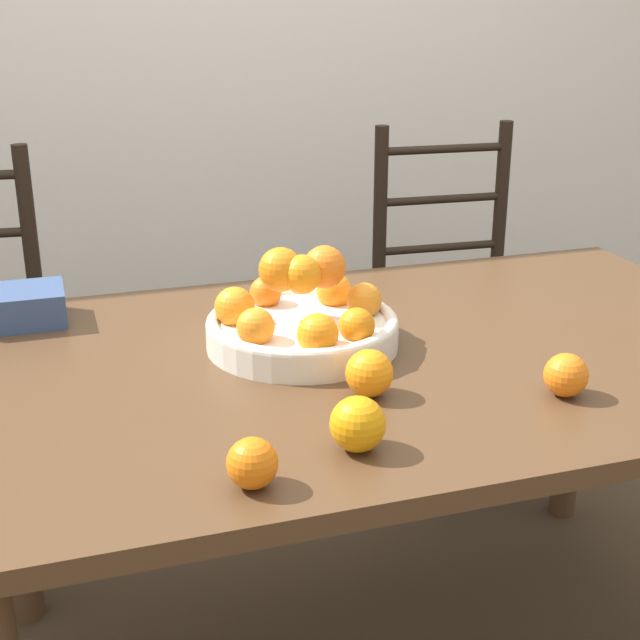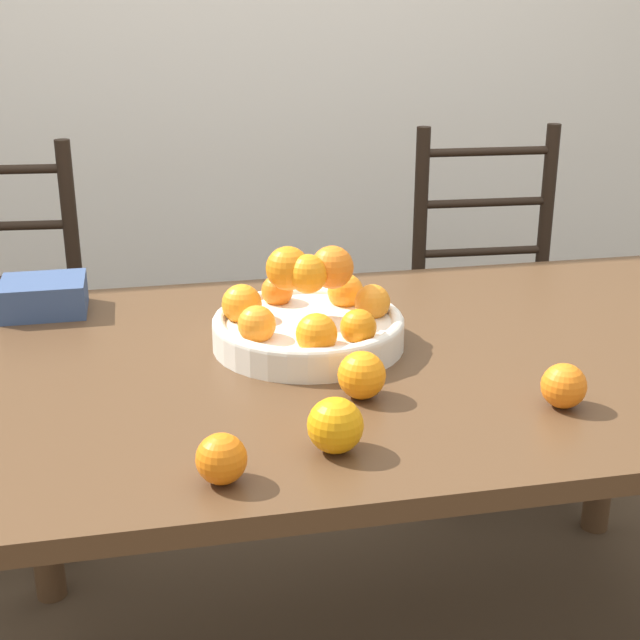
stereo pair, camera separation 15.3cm
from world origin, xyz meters
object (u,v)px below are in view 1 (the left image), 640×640
(fruit_bowl, at_px, (302,320))
(orange_loose_2, at_px, (252,463))
(book_stack, at_px, (21,306))
(orange_loose_3, at_px, (358,424))
(orange_loose_0, at_px, (369,373))
(chair_right, at_px, (455,309))
(orange_loose_1, at_px, (566,375))

(fruit_bowl, xyz_separation_m, orange_loose_2, (-0.21, -0.46, -0.02))
(orange_loose_2, height_order, book_stack, orange_loose_2)
(orange_loose_2, xyz_separation_m, book_stack, (-0.29, 0.75, -0.00))
(orange_loose_3, bearing_deg, orange_loose_0, 64.05)
(fruit_bowl, height_order, orange_loose_2, fruit_bowl)
(fruit_bowl, distance_m, chair_right, 1.04)
(fruit_bowl, height_order, chair_right, chair_right)
(fruit_bowl, relative_size, book_stack, 2.11)
(orange_loose_3, relative_size, book_stack, 0.49)
(chair_right, bearing_deg, orange_loose_2, -123.67)
(orange_loose_2, relative_size, chair_right, 0.07)
(orange_loose_0, bearing_deg, fruit_bowl, 99.69)
(orange_loose_0, bearing_deg, orange_loose_2, -138.56)
(fruit_bowl, relative_size, orange_loose_1, 4.92)
(orange_loose_3, height_order, book_stack, orange_loose_3)
(orange_loose_2, height_order, orange_loose_3, orange_loose_3)
(orange_loose_1, xyz_separation_m, book_stack, (-0.84, 0.63, -0.00))
(orange_loose_0, relative_size, book_stack, 0.47)
(orange_loose_2, relative_size, book_stack, 0.42)
(orange_loose_3, bearing_deg, orange_loose_1, 10.09)
(fruit_bowl, bearing_deg, orange_loose_0, -80.31)
(orange_loose_0, distance_m, orange_loose_1, 0.32)
(orange_loose_1, distance_m, book_stack, 1.05)
(chair_right, bearing_deg, orange_loose_0, -120.33)
(orange_loose_3, height_order, chair_right, chair_right)
(fruit_bowl, height_order, orange_loose_1, fruit_bowl)
(chair_right, bearing_deg, orange_loose_1, -104.28)
(orange_loose_1, bearing_deg, chair_right, 72.53)
(orange_loose_1, relative_size, orange_loose_3, 0.88)
(orange_loose_0, height_order, chair_right, chair_right)
(fruit_bowl, xyz_separation_m, orange_loose_0, (0.04, -0.24, -0.01))
(chair_right, xyz_separation_m, book_stack, (-1.18, -0.43, 0.28))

